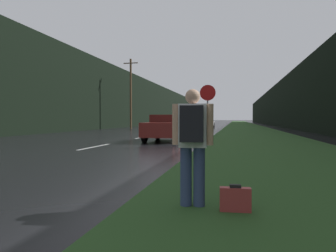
{
  "coord_description": "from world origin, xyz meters",
  "views": [
    {
      "loc": [
        6.05,
        0.08,
        1.23
      ],
      "look_at": [
        2.41,
        16.21,
        0.84
      ],
      "focal_mm": 32.0,
      "sensor_mm": 36.0,
      "label": 1
    }
  ],
  "objects_px": {
    "hitchhiker_with_backpack": "(192,140)",
    "car_passing_far": "(206,123)",
    "car_passing_near": "(166,128)",
    "stop_sign": "(208,108)",
    "suitcase": "(235,200)",
    "delivery_truck": "(207,117)"
  },
  "relations": [
    {
      "from": "hitchhiker_with_backpack",
      "to": "car_passing_near",
      "type": "height_order",
      "value": "hitchhiker_with_backpack"
    },
    {
      "from": "stop_sign",
      "to": "suitcase",
      "type": "distance_m",
      "value": 9.56
    },
    {
      "from": "suitcase",
      "to": "car_passing_near",
      "type": "bearing_deg",
      "value": 102.83
    },
    {
      "from": "car_passing_far",
      "to": "delivery_truck",
      "type": "distance_m",
      "value": 51.2
    },
    {
      "from": "hitchhiker_with_backpack",
      "to": "delivery_truck",
      "type": "bearing_deg",
      "value": 90.68
    },
    {
      "from": "hitchhiker_with_backpack",
      "to": "stop_sign",
      "type": "bearing_deg",
      "value": 89.49
    },
    {
      "from": "stop_sign",
      "to": "car_passing_near",
      "type": "bearing_deg",
      "value": 131.83
    },
    {
      "from": "hitchhiker_with_backpack",
      "to": "car_passing_far",
      "type": "bearing_deg",
      "value": 90.72
    },
    {
      "from": "car_passing_far",
      "to": "car_passing_near",
      "type": "bearing_deg",
      "value": 90.0
    },
    {
      "from": "car_passing_near",
      "to": "delivery_truck",
      "type": "xyz_separation_m",
      "value": [
        -4.51,
        74.71,
        1.02
      ]
    },
    {
      "from": "stop_sign",
      "to": "suitcase",
      "type": "xyz_separation_m",
      "value": [
        1.21,
        -9.36,
        -1.52
      ]
    },
    {
      "from": "hitchhiker_with_backpack",
      "to": "car_passing_near",
      "type": "distance_m",
      "value": 12.57
    },
    {
      "from": "delivery_truck",
      "to": "car_passing_near",
      "type": "bearing_deg",
      "value": -86.54
    },
    {
      "from": "stop_sign",
      "to": "car_passing_near",
      "type": "relative_size",
      "value": 0.63
    },
    {
      "from": "stop_sign",
      "to": "suitcase",
      "type": "height_order",
      "value": "stop_sign"
    },
    {
      "from": "stop_sign",
      "to": "car_passing_near",
      "type": "height_order",
      "value": "stop_sign"
    },
    {
      "from": "suitcase",
      "to": "car_passing_near",
      "type": "distance_m",
      "value": 12.83
    },
    {
      "from": "hitchhiker_with_backpack",
      "to": "car_passing_far",
      "type": "distance_m",
      "value": 36.01
    },
    {
      "from": "stop_sign",
      "to": "delivery_truck",
      "type": "bearing_deg",
      "value": 95.23
    },
    {
      "from": "hitchhiker_with_backpack",
      "to": "car_passing_far",
      "type": "xyz_separation_m",
      "value": [
        -3.22,
        35.87,
        -0.22
      ]
    },
    {
      "from": "hitchhiker_with_backpack",
      "to": "suitcase",
      "type": "bearing_deg",
      "value": -14.19
    },
    {
      "from": "suitcase",
      "to": "delivery_truck",
      "type": "bearing_deg",
      "value": 91.05
    }
  ]
}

